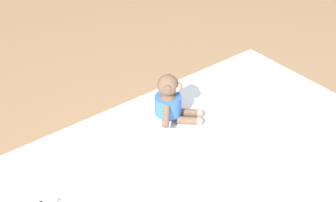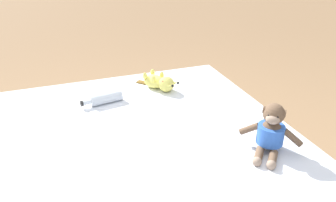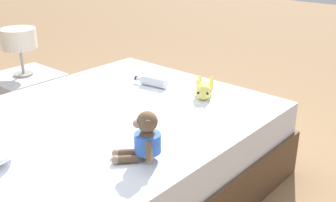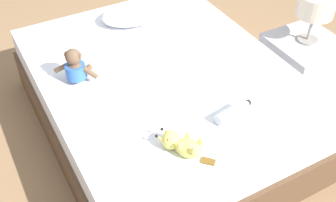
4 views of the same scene
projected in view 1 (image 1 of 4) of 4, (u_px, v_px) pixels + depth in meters
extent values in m
ellipsoid|color=brown|center=(168.00, 105.00, 2.05)|extent=(0.15, 0.15, 0.15)
cylinder|color=blue|center=(168.00, 105.00, 2.05)|extent=(0.17, 0.17, 0.09)
sphere|color=brown|center=(168.00, 85.00, 1.99)|extent=(0.10, 0.10, 0.10)
ellipsoid|color=gray|center=(177.00, 87.00, 1.99)|extent=(0.08, 0.08, 0.04)
sphere|color=black|center=(177.00, 82.00, 2.00)|extent=(0.01, 0.01, 0.01)
sphere|color=black|center=(176.00, 86.00, 1.97)|extent=(0.01, 0.01, 0.01)
cylinder|color=brown|center=(169.00, 77.00, 2.02)|extent=(0.03, 0.03, 0.03)
cylinder|color=brown|center=(167.00, 89.00, 1.95)|extent=(0.03, 0.03, 0.03)
cylinder|color=brown|center=(170.00, 92.00, 2.13)|extent=(0.09, 0.09, 0.08)
cylinder|color=brown|center=(166.00, 116.00, 1.97)|extent=(0.09, 0.09, 0.08)
cylinder|color=brown|center=(189.00, 113.00, 2.11)|extent=(0.09, 0.10, 0.04)
cylinder|color=brown|center=(188.00, 121.00, 2.06)|extent=(0.09, 0.10, 0.04)
sphere|color=gray|center=(200.00, 113.00, 2.10)|extent=(0.04, 0.04, 0.04)
sphere|color=gray|center=(199.00, 121.00, 2.05)|extent=(0.04, 0.04, 0.04)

